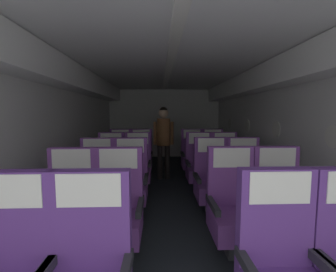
# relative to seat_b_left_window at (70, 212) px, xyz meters

# --- Properties ---
(ground) EXTENTS (3.81, 7.82, 0.02)m
(ground) POSITION_rel_seat_b_left_window_xyz_m (1.04, 1.50, -0.46)
(ground) COLOR #23282D
(fuselage_shell) EXTENTS (3.69, 7.47, 2.23)m
(fuselage_shell) POSITION_rel_seat_b_left_window_xyz_m (1.04, 1.78, 1.18)
(fuselage_shell) COLOR silver
(fuselage_shell) RESTS_ON ground
(seat_b_left_window) EXTENTS (0.50, 0.51, 1.06)m
(seat_b_left_window) POSITION_rel_seat_b_left_window_xyz_m (0.00, 0.00, 0.00)
(seat_b_left_window) COLOR #38383D
(seat_b_left_window) RESTS_ON ground
(seat_b_left_aisle) EXTENTS (0.50, 0.51, 1.06)m
(seat_b_left_aisle) POSITION_rel_seat_b_left_window_xyz_m (0.46, 0.00, 0.00)
(seat_b_left_aisle) COLOR #38383D
(seat_b_left_aisle) RESTS_ON ground
(seat_b_right_aisle) EXTENTS (0.50, 0.51, 1.06)m
(seat_b_right_aisle) POSITION_rel_seat_b_left_window_xyz_m (2.09, 0.00, 0.00)
(seat_b_right_aisle) COLOR #38383D
(seat_b_right_aisle) RESTS_ON ground
(seat_b_right_window) EXTENTS (0.50, 0.51, 1.06)m
(seat_b_right_window) POSITION_rel_seat_b_left_window_xyz_m (1.62, 0.01, 0.00)
(seat_b_right_window) COLOR #38383D
(seat_b_right_window) RESTS_ON ground
(seat_c_left_window) EXTENTS (0.50, 0.51, 1.06)m
(seat_c_left_window) POSITION_rel_seat_b_left_window_xyz_m (-0.00, 0.94, 0.00)
(seat_c_left_window) COLOR #38383D
(seat_c_left_window) RESTS_ON ground
(seat_c_left_aisle) EXTENTS (0.50, 0.51, 1.06)m
(seat_c_left_aisle) POSITION_rel_seat_b_left_window_xyz_m (0.47, 0.94, 0.00)
(seat_c_left_aisle) COLOR #38383D
(seat_c_left_aisle) RESTS_ON ground
(seat_c_right_aisle) EXTENTS (0.50, 0.51, 1.06)m
(seat_c_right_aisle) POSITION_rel_seat_b_left_window_xyz_m (2.09, 0.94, 0.00)
(seat_c_right_aisle) COLOR #38383D
(seat_c_right_aisle) RESTS_ON ground
(seat_c_right_window) EXTENTS (0.50, 0.51, 1.06)m
(seat_c_right_window) POSITION_rel_seat_b_left_window_xyz_m (1.62, 0.96, 0.00)
(seat_c_right_window) COLOR #38383D
(seat_c_right_window) RESTS_ON ground
(seat_d_left_window) EXTENTS (0.50, 0.51, 1.06)m
(seat_d_left_window) POSITION_rel_seat_b_left_window_xyz_m (-0.01, 1.89, 0.00)
(seat_d_left_window) COLOR #38383D
(seat_d_left_window) RESTS_ON ground
(seat_d_left_aisle) EXTENTS (0.50, 0.51, 1.06)m
(seat_d_left_aisle) POSITION_rel_seat_b_left_window_xyz_m (0.48, 1.90, 0.00)
(seat_d_left_aisle) COLOR #38383D
(seat_d_left_aisle) RESTS_ON ground
(seat_d_right_aisle) EXTENTS (0.50, 0.51, 1.06)m
(seat_d_right_aisle) POSITION_rel_seat_b_left_window_xyz_m (2.09, 1.88, 0.00)
(seat_d_right_aisle) COLOR #38383D
(seat_d_right_aisle) RESTS_ON ground
(seat_d_right_window) EXTENTS (0.50, 0.51, 1.06)m
(seat_d_right_window) POSITION_rel_seat_b_left_window_xyz_m (1.61, 1.88, 0.00)
(seat_d_right_window) COLOR #38383D
(seat_d_right_window) RESTS_ON ground
(seat_e_left_window) EXTENTS (0.50, 0.51, 1.06)m
(seat_e_left_window) POSITION_rel_seat_b_left_window_xyz_m (-0.00, 2.84, 0.00)
(seat_e_left_window) COLOR #38383D
(seat_e_left_window) RESTS_ON ground
(seat_e_left_aisle) EXTENTS (0.50, 0.51, 1.06)m
(seat_e_left_aisle) POSITION_rel_seat_b_left_window_xyz_m (0.47, 2.84, 0.00)
(seat_e_left_aisle) COLOR #38383D
(seat_e_left_aisle) RESTS_ON ground
(seat_e_right_aisle) EXTENTS (0.50, 0.51, 1.06)m
(seat_e_right_aisle) POSITION_rel_seat_b_left_window_xyz_m (2.09, 2.82, 0.00)
(seat_e_right_aisle) COLOR #38383D
(seat_e_right_aisle) RESTS_ON ground
(seat_e_right_window) EXTENTS (0.50, 0.51, 1.06)m
(seat_e_right_window) POSITION_rel_seat_b_left_window_xyz_m (1.61, 2.81, 0.00)
(seat_e_right_window) COLOR #38383D
(seat_e_right_window) RESTS_ON ground
(flight_attendant) EXTENTS (0.43, 0.28, 1.55)m
(flight_attendant) POSITION_rel_seat_b_left_window_xyz_m (0.96, 2.65, 0.50)
(flight_attendant) COLOR black
(flight_attendant) RESTS_ON ground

